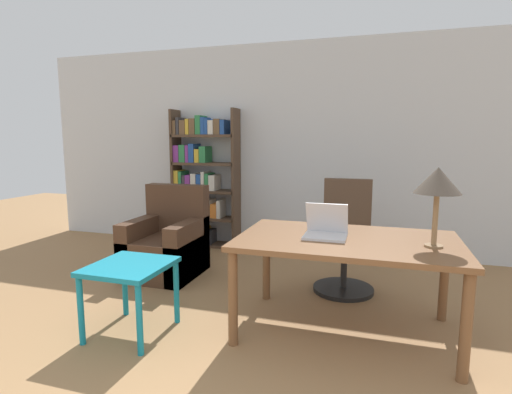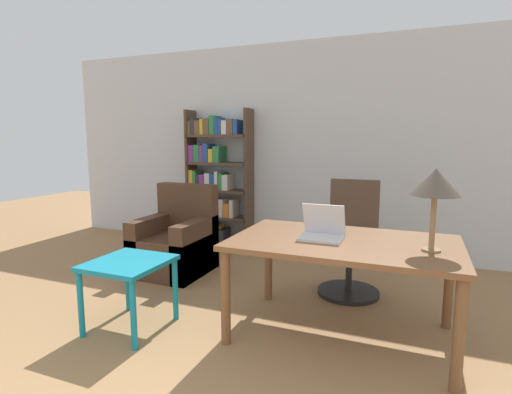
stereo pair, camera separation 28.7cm
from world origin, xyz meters
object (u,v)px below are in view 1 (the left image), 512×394
object	(u,v)px
desk	(347,249)
office_chair	(345,243)
laptop	(326,230)
side_table_blue	(130,275)
bookshelf	(201,182)
armchair	(167,246)
table_lamp	(438,182)

from	to	relation	value
desk	office_chair	distance (m)	0.94
laptop	side_table_blue	bearing A→B (deg)	-160.25
office_chair	side_table_blue	size ratio (longest dim) A/B	1.84
office_chair	side_table_blue	xyz separation A→B (m)	(-1.47, -1.42, -0.01)
bookshelf	side_table_blue	bearing A→B (deg)	-76.81
bookshelf	armchair	bearing A→B (deg)	-82.58
bookshelf	laptop	bearing A→B (deg)	-45.48
table_lamp	armchair	world-z (taller)	table_lamp
bookshelf	table_lamp	bearing A→B (deg)	-37.35
office_chair	bookshelf	distance (m)	2.37
desk	table_lamp	xyz separation A→B (m)	(0.59, -0.07, 0.53)
side_table_blue	bookshelf	distance (m)	2.62
office_chair	armchair	size ratio (longest dim) A/B	1.13
laptop	bookshelf	distance (m)	2.83
laptop	bookshelf	world-z (taller)	bookshelf
laptop	desk	bearing A→B (deg)	0.80
table_lamp	armchair	bearing A→B (deg)	161.63
desk	side_table_blue	world-z (taller)	desk
office_chair	desk	bearing A→B (deg)	-84.98
table_lamp	bookshelf	bearing A→B (deg)	142.65
laptop	armchair	size ratio (longest dim) A/B	0.33
table_lamp	laptop	bearing A→B (deg)	174.87
armchair	laptop	bearing A→B (deg)	-23.33
table_lamp	armchair	size ratio (longest dim) A/B	0.57
side_table_blue	armchair	xyz separation A→B (m)	(-0.43, 1.28, -0.15)
desk	office_chair	world-z (taller)	office_chair
desk	table_lamp	bearing A→B (deg)	-6.73
laptop	side_table_blue	size ratio (longest dim) A/B	0.54
side_table_blue	desk	bearing A→B (deg)	17.93
table_lamp	bookshelf	xyz separation A→B (m)	(-2.73, 2.08, -0.30)
desk	armchair	xyz separation A→B (m)	(-1.98, 0.78, -0.35)
side_table_blue	bookshelf	world-z (taller)	bookshelf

